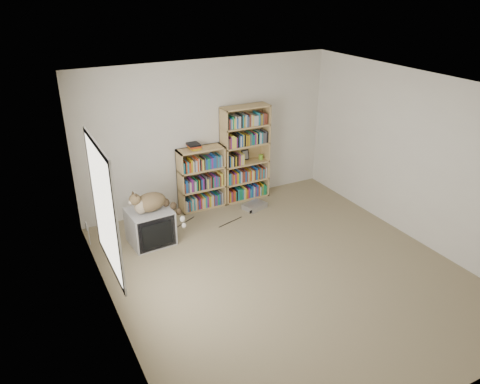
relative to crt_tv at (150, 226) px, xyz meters
name	(u,v)px	position (x,y,z in m)	size (l,w,h in m)	color
floor	(285,271)	(1.38, -1.61, -0.27)	(4.50, 5.00, 0.01)	gray
wall_back	(208,134)	(1.38, 0.89, 0.98)	(4.50, 0.02, 2.50)	silver
wall_front	(453,298)	(1.38, -4.11, 0.98)	(4.50, 0.02, 2.50)	silver
wall_left	(109,229)	(-0.87, -1.61, 0.98)	(0.02, 5.00, 2.50)	silver
wall_right	(418,159)	(3.63, -1.61, 0.98)	(0.02, 5.00, 2.50)	silver
ceiling	(293,89)	(1.38, -1.61, 2.23)	(4.50, 5.00, 0.02)	white
window	(104,208)	(-0.86, -1.41, 1.13)	(0.02, 1.22, 1.52)	white
crt_tv	(150,226)	(0.00, 0.00, 0.00)	(0.65, 0.60, 0.54)	#A4A3A6
cat	(155,204)	(0.09, -0.05, 0.37)	(0.79, 0.53, 0.59)	#352516
bookcase_tall	(245,155)	(2.01, 0.75, 0.54)	(0.85, 0.30, 1.70)	tan
bookcase_short	(201,180)	(1.16, 0.75, 0.23)	(0.79, 0.30, 1.09)	tan
book_stack	(194,146)	(1.06, 0.77, 0.86)	(0.21, 0.27, 0.09)	#BE3D19
green_mug	(261,157)	(2.32, 0.73, 0.47)	(0.08, 0.08, 0.09)	#6BA12E
framed_print	(245,155)	(2.06, 0.83, 0.52)	(0.14, 0.01, 0.19)	black
dvd_player	(255,206)	(1.95, 0.27, -0.22)	(0.38, 0.27, 0.09)	#B4B4B9
wall_outlet	(86,226)	(-0.86, 0.34, 0.05)	(0.01, 0.08, 0.13)	silver
floor_cables	(209,224)	(1.01, 0.10, -0.26)	(1.20, 0.70, 0.01)	black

